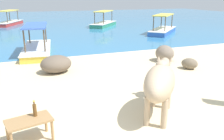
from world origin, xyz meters
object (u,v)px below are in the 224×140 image
bottle (35,110)px  cow (160,81)px  boat_yellow (37,48)px  boat_red (9,22)px  boat_green (104,23)px  low_bench_table (29,123)px  boat_blue (163,29)px

bottle → cow: bearing=-0.6°
cow → bottle: (-2.51, 0.03, -0.22)m
boat_yellow → boat_red: bearing=-165.8°
cow → boat_red: 19.79m
cow → boat_red: boat_red is taller
boat_green → boat_red: 8.50m
low_bench_table → bottle: 0.24m
cow → boat_blue: boat_blue is taller
cow → boat_green: 16.24m
cow → low_bench_table: cow is taller
low_bench_table → boat_green: 17.15m
boat_yellow → boat_blue: size_ratio=1.11×
cow → low_bench_table: (-2.63, -0.07, -0.41)m
low_bench_table → boat_blue: size_ratio=0.24×
bottle → boat_green: bearing=67.1°
boat_green → boat_yellow: bearing=-176.1°
boat_blue → bottle: bearing=-176.0°
cow → boat_blue: bearing=5.4°
boat_yellow → cow: bearing=23.1°
boat_yellow → boat_red: size_ratio=0.99×
bottle → boat_yellow: size_ratio=0.08×
low_bench_table → boat_blue: 13.91m
boat_green → boat_blue: same height
boat_blue → boat_yellow: bearing=156.5°
low_bench_table → boat_green: size_ratio=0.23×
low_bench_table → boat_green: boat_green is taller
boat_yellow → boat_blue: 9.21m
boat_green → cow: bearing=-155.6°
boat_red → boat_blue: bearing=-109.6°
cow → boat_green: size_ratio=0.53×
bottle → boat_red: (-0.99, 19.45, -0.30)m
bottle → boat_green: (6.62, 15.67, -0.30)m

